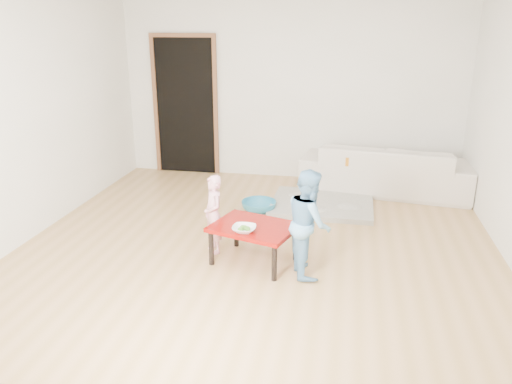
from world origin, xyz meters
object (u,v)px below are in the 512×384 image
(sofa, at_px, (386,168))
(child_blue, at_px, (309,223))
(basin, at_px, (259,206))
(child_pink, at_px, (214,214))
(red_table, at_px, (254,244))
(bowl, at_px, (244,229))

(sofa, bearing_deg, child_blue, 79.81)
(child_blue, bearing_deg, basin, 9.42)
(child_pink, distance_m, basin, 1.28)
(child_blue, bearing_deg, sofa, -35.01)
(red_table, height_order, child_pink, child_pink)
(red_table, distance_m, bowl, 0.29)
(sofa, height_order, basin, sofa)
(sofa, height_order, child_pink, child_pink)
(red_table, distance_m, child_pink, 0.53)
(basin, bearing_deg, sofa, 35.23)
(red_table, height_order, child_blue, child_blue)
(bowl, bearing_deg, child_blue, 4.86)
(bowl, height_order, basin, bowl)
(bowl, bearing_deg, red_table, 69.73)
(sofa, bearing_deg, child_pink, 59.58)
(child_blue, bearing_deg, red_table, 60.93)
(sofa, bearing_deg, bowl, 69.26)
(basin, bearing_deg, red_table, -81.70)
(sofa, xyz_separation_m, bowl, (-1.45, -2.67, 0.09))
(child_blue, bearing_deg, bowl, 77.88)
(red_table, distance_m, child_blue, 0.63)
(sofa, relative_size, basin, 5.23)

